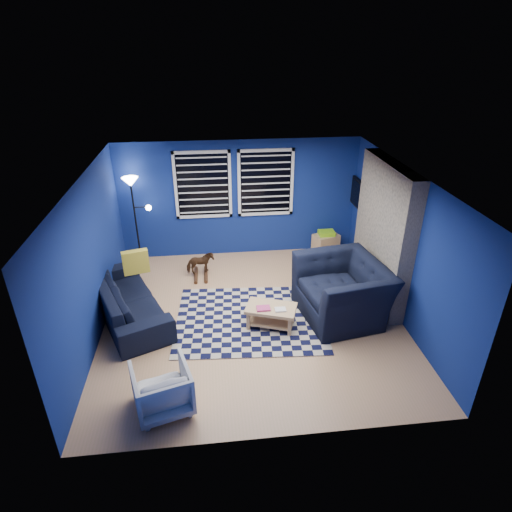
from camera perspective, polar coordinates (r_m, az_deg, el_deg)
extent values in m
plane|color=tan|center=(7.47, -0.48, -8.15)|extent=(5.00, 5.00, 0.00)
plane|color=white|center=(6.35, -0.57, 10.52)|extent=(5.00, 5.00, 0.00)
plane|color=navy|center=(9.11, -2.21, 7.55)|extent=(5.00, 0.00, 5.00)
plane|color=navy|center=(7.04, -21.20, -0.67)|extent=(0.00, 5.00, 5.00)
plane|color=navy|center=(7.48, 18.90, 1.40)|extent=(0.00, 5.00, 5.00)
cube|color=gray|center=(7.84, 16.59, 2.96)|extent=(0.26, 2.00, 2.50)
cube|color=black|center=(8.18, 14.85, -2.81)|extent=(0.04, 0.70, 0.60)
cube|color=gray|center=(8.30, 13.76, -4.72)|extent=(0.50, 1.20, 0.08)
cube|color=black|center=(8.95, -7.10, 9.37)|extent=(1.05, 0.02, 1.30)
cube|color=white|center=(8.76, -7.36, 13.58)|extent=(1.17, 0.05, 0.06)
cube|color=white|center=(9.18, -6.85, 5.32)|extent=(1.17, 0.05, 0.06)
cube|color=black|center=(9.03, 1.29, 9.73)|extent=(1.05, 0.02, 1.30)
cube|color=white|center=(8.84, 1.34, 13.92)|extent=(1.17, 0.05, 0.06)
cube|color=white|center=(9.25, 1.25, 5.70)|extent=(1.17, 0.05, 0.06)
cube|color=black|center=(9.10, 13.74, 7.76)|extent=(0.06, 1.00, 0.58)
cube|color=black|center=(9.09, 13.53, 7.76)|extent=(0.01, 0.92, 0.50)
cube|color=black|center=(7.42, -0.81, -8.36)|extent=(2.63, 2.17, 0.02)
imported|color=black|center=(7.65, -16.67, -5.55)|extent=(2.44, 1.72, 0.66)
imported|color=black|center=(7.43, 11.45, -4.47)|extent=(1.70, 1.55, 0.98)
imported|color=gray|center=(5.85, -12.42, -16.85)|extent=(0.87, 0.89, 0.66)
imported|color=#4B2B18|center=(8.58, -7.45, -0.99)|extent=(0.37, 0.58, 0.45)
cube|color=tan|center=(7.06, 2.03, -6.99)|extent=(0.92, 0.71, 0.05)
cube|color=tan|center=(7.20, 1.99, -8.64)|extent=(0.83, 0.62, 0.03)
cube|color=#B8346F|center=(6.98, 0.99, -6.99)|extent=(0.26, 0.22, 0.03)
cube|color=silver|center=(6.97, 3.27, -7.14)|extent=(0.21, 0.18, 0.03)
cube|color=tan|center=(6.99, -0.59, -9.28)|extent=(0.07, 0.07, 0.32)
cube|color=tan|center=(7.08, 4.99, -8.86)|extent=(0.07, 0.07, 0.32)
cube|color=tan|center=(7.28, -0.89, -7.59)|extent=(0.07, 0.07, 0.32)
cube|color=tan|center=(7.36, 4.45, -7.22)|extent=(0.07, 0.07, 0.32)
cube|color=tan|center=(9.60, 9.26, 1.60)|extent=(0.62, 0.52, 0.44)
cube|color=black|center=(9.60, 9.26, 1.60)|extent=(0.54, 0.46, 0.35)
cube|color=#90DE1A|center=(9.48, 9.38, 3.05)|extent=(0.41, 0.36, 0.09)
cylinder|color=black|center=(9.48, -15.02, -0.77)|extent=(0.24, 0.24, 0.03)
cylinder|color=black|center=(9.11, -15.67, 4.06)|extent=(0.04, 0.04, 1.75)
cone|color=white|center=(8.81, -16.42, 9.46)|extent=(0.31, 0.31, 0.18)
sphere|color=white|center=(8.89, -14.13, 6.26)|extent=(0.12, 0.12, 0.12)
cube|color=gold|center=(7.63, -15.75, -0.77)|extent=(0.46, 0.24, 0.42)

